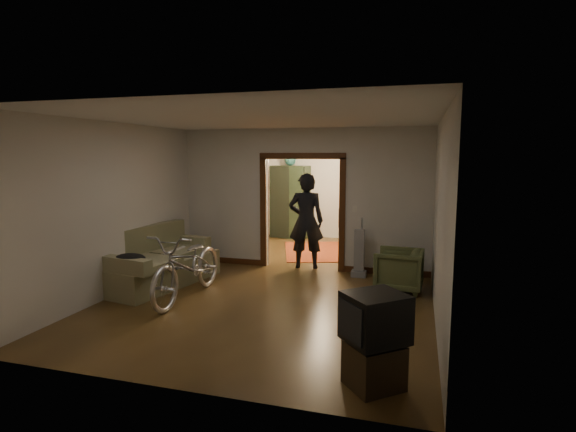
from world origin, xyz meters
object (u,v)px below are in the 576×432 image
at_px(sofa, 160,256).
at_px(desk, 379,229).
at_px(armchair, 399,270).
at_px(locker, 290,202).
at_px(person, 306,221).
at_px(bicycle, 189,265).

relative_size(sofa, desk, 2.07).
xyz_separation_m(armchair, locker, (-3.13, 4.29, 0.64)).
bearing_deg(armchair, sofa, -74.44).
distance_m(armchair, locker, 5.35).
bearing_deg(locker, desk, 4.01).
distance_m(sofa, person, 2.92).
xyz_separation_m(bicycle, armchair, (3.19, 1.40, -0.19)).
bearing_deg(sofa, desk, 65.20).
height_order(sofa, person, person).
height_order(armchair, person, person).
height_order(sofa, armchair, sofa).
distance_m(armchair, desk, 4.02).
bearing_deg(desk, bicycle, -127.03).
bearing_deg(locker, person, -57.07).
relative_size(person, locker, 0.96).
distance_m(bicycle, desk, 5.92).
relative_size(bicycle, locker, 1.04).
bearing_deg(bicycle, armchair, 23.54).
bearing_deg(bicycle, person, 61.88).
bearing_deg(armchair, bicycle, -62.15).
distance_m(bicycle, armchair, 3.48).
height_order(bicycle, locker, locker).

